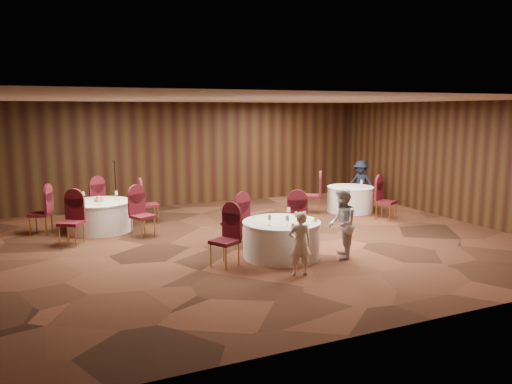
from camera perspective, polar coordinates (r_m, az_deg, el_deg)
name	(u,v)px	position (r m, az deg, el deg)	size (l,w,h in m)	color
ground	(252,241)	(11.46, -0.51, -5.65)	(12.00, 12.00, 0.00)	black
room_shell	(251,156)	(11.11, -0.52, 4.18)	(12.00, 12.00, 12.00)	silver
table_main	(281,239)	(10.22, 2.91, -5.37)	(1.59, 1.59, 0.74)	white
table_left	(100,216)	(12.94, -17.45, -2.63)	(1.59, 1.59, 0.74)	white
table_right	(350,199)	(14.93, 10.71, -0.78)	(1.35, 1.35, 0.74)	white
chairs_main	(254,227)	(10.65, -0.24, -4.05)	(2.85, 2.03, 1.00)	#400C16
chairs_left	(100,211)	(12.90, -17.37, -2.10)	(3.24, 3.13, 1.00)	#400C16
chairs_right	(348,198)	(14.28, 10.47, -0.73)	(2.06, 2.36, 1.00)	#400C16
tabletop_main	(295,217)	(10.07, 4.43, -2.90)	(1.12, 1.11, 0.22)	silver
tabletop_left	(99,198)	(12.85, -17.51, -0.69)	(0.85, 0.87, 0.22)	silver
tabletop_right	(362,182)	(14.80, 11.98, 1.14)	(0.08, 0.08, 0.22)	silver
mic_stand	(116,202)	(14.12, -15.68, -1.15)	(0.24, 0.24, 1.62)	black
woman_a	(300,243)	(9.09, 5.03, -5.88)	(0.43, 0.28, 1.18)	white
woman_b	(342,224)	(10.17, 9.78, -3.62)	(0.69, 0.54, 1.42)	silver
man_c	(361,182)	(16.13, 11.88, 1.08)	(0.90, 0.52, 1.39)	#161D33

